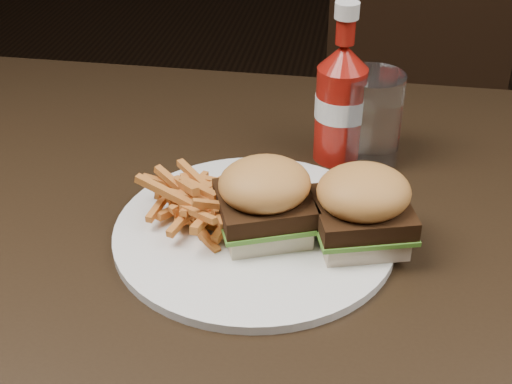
# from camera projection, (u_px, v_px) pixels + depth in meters

# --- Properties ---
(dining_table) EXTENTS (1.20, 0.80, 0.04)m
(dining_table) POSITION_uv_depth(u_px,v_px,m) (340.00, 243.00, 0.79)
(dining_table) COLOR black
(dining_table) RESTS_ON ground
(chair_far) EXTENTS (0.40, 0.40, 0.04)m
(chair_far) POSITION_uv_depth(u_px,v_px,m) (401.00, 121.00, 1.69)
(chair_far) COLOR black
(chair_far) RESTS_ON ground
(plate) EXTENTS (0.30, 0.30, 0.01)m
(plate) POSITION_uv_depth(u_px,v_px,m) (255.00, 232.00, 0.77)
(plate) COLOR white
(plate) RESTS_ON dining_table
(sandwich_half_a) EXTENTS (0.11, 0.11, 0.02)m
(sandwich_half_a) POSITION_uv_depth(u_px,v_px,m) (264.00, 224.00, 0.75)
(sandwich_half_a) COLOR beige
(sandwich_half_a) RESTS_ON plate
(sandwich_half_b) EXTENTS (0.10, 0.10, 0.02)m
(sandwich_half_b) POSITION_uv_depth(u_px,v_px,m) (360.00, 232.00, 0.74)
(sandwich_half_b) COLOR beige
(sandwich_half_b) RESTS_ON plate
(fries_pile) EXTENTS (0.14, 0.14, 0.04)m
(fries_pile) POSITION_uv_depth(u_px,v_px,m) (200.00, 202.00, 0.77)
(fries_pile) COLOR #B26C29
(fries_pile) RESTS_ON plate
(ketchup_bottle) EXTENTS (0.07, 0.07, 0.12)m
(ketchup_bottle) POSITION_uv_depth(u_px,v_px,m) (340.00, 115.00, 0.88)
(ketchup_bottle) COLOR maroon
(ketchup_bottle) RESTS_ON dining_table
(tumbler) EXTENTS (0.09, 0.09, 0.12)m
(tumbler) POSITION_uv_depth(u_px,v_px,m) (370.00, 120.00, 0.88)
(tumbler) COLOR white
(tumbler) RESTS_ON dining_table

